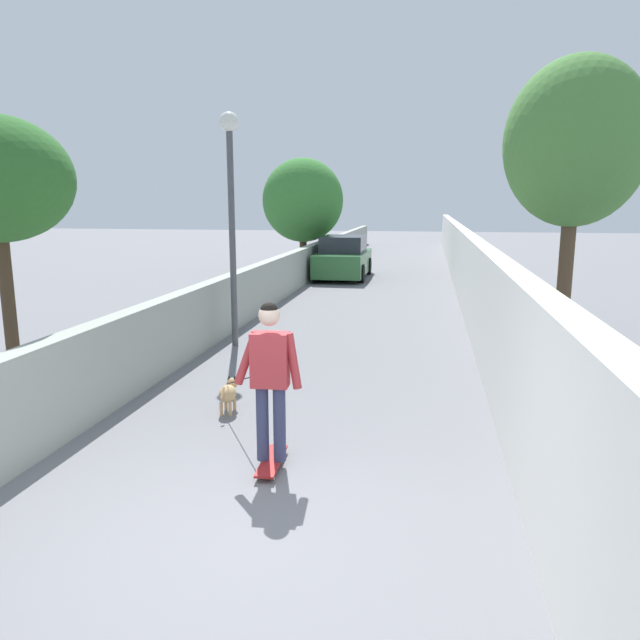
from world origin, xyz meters
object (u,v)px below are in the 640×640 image
object	(u,v)px
tree_right_far	(576,144)
lamp_post	(231,189)
person_skateboarder	(270,370)
tree_left_near	(303,200)
skateboard	(272,461)
dog	(229,392)
car_near	(343,259)

from	to	relation	value
tree_right_far	lamp_post	distance (m)	6.30
tree_right_far	person_skateboarder	bearing A→B (deg)	145.89
tree_left_near	person_skateboarder	size ratio (longest dim) A/B	2.64
tree_right_far	lamp_post	world-z (taller)	tree_right_far
tree_right_far	skateboard	size ratio (longest dim) A/B	6.55
tree_left_near	dog	world-z (taller)	tree_left_near
lamp_post	skateboard	bearing A→B (deg)	-157.91
person_skateboarder	skateboard	bearing A→B (deg)	-1.79
tree_left_near	tree_right_far	distance (m)	13.72
tree_right_far	skateboard	bearing A→B (deg)	145.89
tree_left_near	tree_right_far	size ratio (longest dim) A/B	0.84
tree_left_near	person_skateboarder	xyz separation A→B (m)	(-17.53, -3.33, -1.74)
lamp_post	skateboard	size ratio (longest dim) A/B	5.39
skateboard	car_near	bearing A→B (deg)	5.35
tree_right_far	car_near	size ratio (longest dim) A/B	1.34
tree_right_far	person_skateboarder	distance (m)	7.77
lamp_post	dog	xyz separation A→B (m)	(-3.65, -1.11, -2.71)
lamp_post	dog	distance (m)	4.68
car_near	dog	bearing A→B (deg)	-177.97
tree_right_far	dog	xyz separation A→B (m)	(-4.50, 5.07, -3.50)
tree_left_near	dog	distance (m)	16.37
person_skateboarder	dog	distance (m)	1.99
person_skateboarder	car_near	size ratio (longest dim) A/B	0.43
skateboard	person_skateboarder	size ratio (longest dim) A/B	0.48
lamp_post	tree_right_far	bearing A→B (deg)	-82.11
person_skateboarder	car_near	distance (m)	16.09
dog	car_near	xyz separation A→B (m)	(14.49, 0.51, 0.44)
person_skateboarder	dog	bearing A→B (deg)	32.88
skateboard	dog	bearing A→B (deg)	32.88
skateboard	tree_right_far	bearing A→B (deg)	-34.11
dog	car_near	size ratio (longest dim) A/B	0.46
lamp_post	skateboard	world-z (taller)	lamp_post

